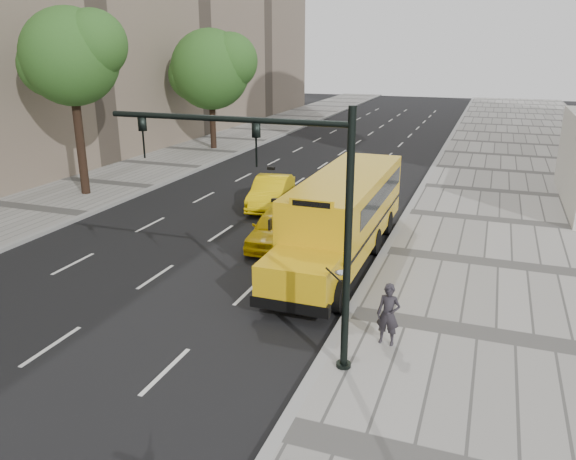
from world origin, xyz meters
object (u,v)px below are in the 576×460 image
(tree_b, at_px, (72,56))
(taxi_far, at_px, (271,192))
(tree_c, at_px, (212,69))
(school_bus, at_px, (345,209))
(pedestrian, at_px, (388,314))
(taxi_near, at_px, (276,228))
(traffic_signal, at_px, (289,206))

(tree_b, bearing_deg, taxi_far, 8.06)
(tree_c, height_order, school_bus, tree_c)
(pedestrian, bearing_deg, taxi_near, 135.91)
(school_bus, height_order, taxi_near, school_bus)
(school_bus, bearing_deg, traffic_signal, -85.06)
(taxi_far, relative_size, traffic_signal, 0.71)
(tree_b, xyz_separation_m, taxi_near, (12.11, -3.62, -6.37))
(tree_c, relative_size, traffic_signal, 1.37)
(tree_b, distance_m, taxi_far, 11.84)
(taxi_near, xyz_separation_m, traffic_signal, (3.49, -8.05, 3.39))
(taxi_near, height_order, pedestrian, pedestrian)
(pedestrian, bearing_deg, school_bus, 118.89)
(tree_b, relative_size, traffic_signal, 1.47)
(school_bus, xyz_separation_m, taxi_near, (-2.80, 0.05, -1.06))
(traffic_signal, bearing_deg, taxi_near, 113.42)
(school_bus, bearing_deg, taxi_near, 179.05)
(taxi_far, bearing_deg, tree_b, 178.75)
(school_bus, distance_m, taxi_near, 2.99)
(pedestrian, bearing_deg, tree_b, 155.28)
(tree_c, relative_size, pedestrian, 5.26)
(school_bus, relative_size, traffic_signal, 1.81)
(taxi_near, xyz_separation_m, pedestrian, (5.67, -6.57, 0.28))
(tree_b, bearing_deg, taxi_near, -16.64)
(school_bus, distance_m, taxi_far, 7.19)
(tree_c, xyz_separation_m, taxi_far, (9.89, -13.23, -5.20))
(school_bus, bearing_deg, tree_c, 129.13)
(taxi_near, bearing_deg, pedestrian, -54.41)
(taxi_far, distance_m, traffic_signal, 14.65)
(taxi_far, bearing_deg, pedestrian, -65.09)
(tree_c, xyz_separation_m, school_bus, (14.89, -18.30, -4.19))
(tree_b, bearing_deg, school_bus, -13.81)
(taxi_near, bearing_deg, tree_c, 118.29)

